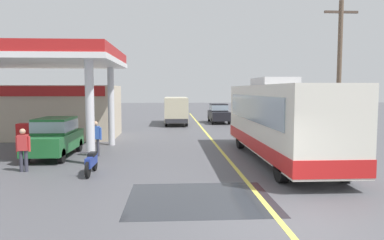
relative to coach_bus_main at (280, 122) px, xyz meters
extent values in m
plane|color=#4C4C51|center=(-2.24, 12.52, -1.72)|extent=(120.00, 120.00, 0.00)
cube|color=#D8CC4C|center=(-2.24, 7.52, -1.72)|extent=(0.16, 50.00, 0.01)
cube|color=#26282D|center=(-3.99, -5.60, -1.72)|extent=(4.16, 3.48, 0.01)
cube|color=silver|center=(0.00, 0.01, 0.16)|extent=(2.50, 11.00, 2.90)
cube|color=red|center=(0.00, 0.01, -0.94)|extent=(2.54, 11.04, 0.56)
cube|color=#8C9EAD|center=(0.00, -5.43, 0.71)|extent=(2.30, 0.10, 1.40)
cube|color=#8C9EAD|center=(-1.27, 0.01, 0.61)|extent=(0.06, 9.35, 1.10)
cube|color=#8C9EAD|center=(1.27, 0.01, 0.61)|extent=(0.06, 9.35, 1.10)
cube|color=white|center=(0.00, -5.42, 1.41)|extent=(1.75, 0.08, 0.32)
cube|color=#B2B2B7|center=(0.00, 1.01, 1.79)|extent=(1.60, 2.80, 0.36)
cylinder|color=black|center=(-1.10, -3.89, -1.22)|extent=(0.30, 1.00, 1.00)
cylinder|color=black|center=(1.10, -3.89, -1.22)|extent=(0.30, 1.00, 1.00)
cylinder|color=black|center=(-1.10, 3.31, -1.22)|extent=(0.30, 1.00, 1.00)
cylinder|color=black|center=(1.10, 3.31, -1.22)|extent=(0.30, 1.00, 1.00)
cube|color=#B21E1E|center=(-11.88, 2.21, 3.13)|extent=(9.00, 7.00, 0.50)
cube|color=white|center=(-11.88, 2.21, 2.76)|extent=(9.10, 7.10, 0.24)
cylinder|color=silver|center=(-8.18, -0.49, 0.58)|extent=(0.36, 0.36, 4.60)
cylinder|color=silver|center=(-8.18, 4.91, 0.58)|extent=(0.36, 0.36, 4.60)
cube|color=red|center=(-11.88, 2.21, -0.97)|extent=(0.70, 0.60, 1.50)
cube|color=beige|center=(-11.88, 8.41, -0.02)|extent=(7.00, 4.40, 3.40)
cube|color=#B21E1E|center=(-11.88, 6.17, 1.33)|extent=(6.30, 0.10, 0.60)
cube|color=#1E602D|center=(-10.24, 1.33, -1.00)|extent=(1.70, 4.20, 0.80)
cube|color=#1E602D|center=(-10.24, 1.53, -0.25)|extent=(1.50, 2.31, 0.70)
cube|color=#8C9EAD|center=(-10.24, 1.53, -0.25)|extent=(1.53, 2.35, 0.49)
cylinder|color=black|center=(-10.99, -0.17, -1.40)|extent=(0.20, 0.64, 0.64)
cylinder|color=black|center=(-9.49, -0.17, -1.40)|extent=(0.20, 0.64, 0.64)
cylinder|color=black|center=(-10.99, 2.83, -1.40)|extent=(0.20, 0.64, 0.64)
cylinder|color=black|center=(-9.49, 2.83, -1.40)|extent=(0.20, 0.64, 0.64)
cube|color=#BFB799|center=(-4.33, 17.27, -0.33)|extent=(2.00, 6.00, 2.10)
cube|color=#8C9EAD|center=(-4.33, 17.27, 0.07)|extent=(2.04, 5.10, 0.80)
cube|color=#2D2D33|center=(-4.33, 14.22, -1.18)|extent=(1.90, 0.16, 0.36)
cylinder|color=black|center=(-5.21, 15.27, -1.34)|extent=(0.22, 0.76, 0.76)
cylinder|color=black|center=(-3.45, 15.27, -1.34)|extent=(0.22, 0.76, 0.76)
cylinder|color=black|center=(-5.21, 19.27, -1.34)|extent=(0.22, 0.76, 0.76)
cylinder|color=black|center=(-3.45, 19.27, -1.34)|extent=(0.22, 0.76, 0.76)
cylinder|color=black|center=(-7.77, -2.90, -1.42)|extent=(0.10, 0.60, 0.60)
cylinder|color=black|center=(-7.77, -1.70, -1.42)|extent=(0.10, 0.60, 0.60)
cube|color=navy|center=(-7.77, -2.30, -1.22)|extent=(0.20, 1.30, 0.36)
cube|color=black|center=(-7.77, -2.15, -1.00)|extent=(0.24, 0.60, 0.12)
cylinder|color=#2D2D33|center=(-7.77, -2.85, -0.82)|extent=(0.55, 0.04, 0.04)
cylinder|color=#33333F|center=(-10.53, -1.74, -1.31)|extent=(0.14, 0.14, 0.82)
cylinder|color=#33333F|center=(-10.35, -1.74, -1.31)|extent=(0.14, 0.14, 0.82)
cube|color=#BF3333|center=(-10.44, -1.74, -0.60)|extent=(0.36, 0.22, 0.60)
sphere|color=tan|center=(-10.44, -1.74, -0.17)|extent=(0.22, 0.22, 0.22)
cylinder|color=#BF3333|center=(-10.67, -1.74, -0.65)|extent=(0.09, 0.09, 0.58)
cylinder|color=#BF3333|center=(-10.21, -1.74, -0.65)|extent=(0.09, 0.09, 0.58)
cylinder|color=#33333F|center=(-8.44, 1.39, -1.31)|extent=(0.14, 0.14, 0.82)
cylinder|color=#33333F|center=(-8.26, 1.39, -1.31)|extent=(0.14, 0.14, 0.82)
cube|color=#3359B2|center=(-8.35, 1.39, -0.60)|extent=(0.36, 0.22, 0.60)
sphere|color=tan|center=(-8.35, 1.39, -0.17)|extent=(0.22, 0.22, 0.22)
cylinder|color=#3359B2|center=(-8.58, 1.39, -0.65)|extent=(0.09, 0.09, 0.58)
cylinder|color=#3359B2|center=(-8.12, 1.39, -0.65)|extent=(0.09, 0.09, 0.58)
cube|color=black|center=(-0.27, 18.25, -1.00)|extent=(1.70, 4.20, 0.80)
cube|color=black|center=(-0.27, 18.45, -0.25)|extent=(1.50, 2.31, 0.70)
cube|color=#8C9EAD|center=(-0.27, 18.45, -0.25)|extent=(1.53, 2.35, 0.49)
cylinder|color=black|center=(-1.02, 16.75, -1.40)|extent=(0.20, 0.64, 0.64)
cylinder|color=black|center=(0.48, 16.75, -1.40)|extent=(0.20, 0.64, 0.64)
cylinder|color=black|center=(-1.02, 19.75, -1.40)|extent=(0.20, 0.64, 0.64)
cylinder|color=black|center=(0.48, 19.75, -1.40)|extent=(0.20, 0.64, 0.64)
cylinder|color=brown|center=(4.16, 3.20, 2.18)|extent=(0.24, 0.24, 7.81)
cube|color=#4C3D33|center=(4.16, 3.20, 5.49)|extent=(1.80, 0.12, 0.12)
camera|label=1|loc=(-4.83, -15.76, 1.40)|focal=33.94mm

